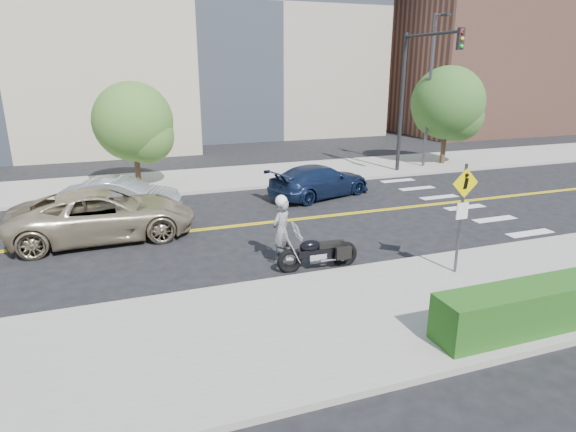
# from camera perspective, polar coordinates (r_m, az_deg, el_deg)

# --- Properties ---
(ground_plane) EXTENTS (120.00, 120.00, 0.00)m
(ground_plane) POSITION_cam_1_polar(r_m,az_deg,el_deg) (17.63, -4.84, -1.04)
(ground_plane) COLOR black
(ground_plane) RESTS_ON ground
(sidewalk_near) EXTENTS (60.00, 5.00, 0.15)m
(sidewalk_near) POSITION_cam_1_polar(r_m,az_deg,el_deg) (11.10, 5.42, -12.26)
(sidewalk_near) COLOR #9E9B91
(sidewalk_near) RESTS_ON ground_plane
(sidewalk_far) EXTENTS (60.00, 5.00, 0.15)m
(sidewalk_far) POSITION_cam_1_polar(r_m,az_deg,el_deg) (24.68, -9.35, 4.32)
(sidewalk_far) COLOR #9E9B91
(sidewalk_far) RESTS_ON ground_plane
(building_mid) EXTENTS (18.00, 14.00, 20.00)m
(building_mid) POSITION_cam_1_polar(r_m,az_deg,el_deg) (44.15, -3.75, 23.11)
(building_mid) COLOR #A39984
(building_mid) RESTS_ON ground_plane
(building_right) EXTENTS (14.00, 12.00, 12.00)m
(building_right) POSITION_cam_1_polar(r_m,az_deg,el_deg) (47.13, 21.20, 16.80)
(building_right) COLOR #8C5947
(building_right) RESTS_ON ground_plane
(lamp_post) EXTENTS (0.16, 0.16, 8.00)m
(lamp_post) POSITION_cam_1_polar(r_m,az_deg,el_deg) (27.91, 16.38, 13.82)
(lamp_post) COLOR #4C4C51
(lamp_post) RESTS_ON sidewalk_far
(traffic_light) EXTENTS (0.28, 4.50, 7.00)m
(traffic_light) POSITION_cam_1_polar(r_m,az_deg,el_deg) (25.59, 14.61, 14.87)
(traffic_light) COLOR black
(traffic_light) RESTS_ON sidewalk_far
(pedestrian_sign) EXTENTS (0.78, 0.08, 3.00)m
(pedestrian_sign) POSITION_cam_1_polar(r_m,az_deg,el_deg) (13.45, 19.93, 0.84)
(pedestrian_sign) COLOR #4C4C51
(pedestrian_sign) RESTS_ON sidewalk_near
(motorcyclist) EXTENTS (0.84, 0.76, 2.05)m
(motorcyclist) POSITION_cam_1_polar(r_m,az_deg,el_deg) (13.95, -0.79, -1.57)
(motorcyclist) COLOR silver
(motorcyclist) RESTS_ON ground
(motorcycle) EXTENTS (2.35, 0.77, 1.42)m
(motorcycle) POSITION_cam_1_polar(r_m,az_deg,el_deg) (13.64, 3.63, -3.45)
(motorcycle) COLOR black
(motorcycle) RESTS_ON ground
(suv) EXTENTS (6.00, 2.92, 1.64)m
(suv) POSITION_cam_1_polar(r_m,az_deg,el_deg) (17.10, -21.00, 0.14)
(suv) COLOR tan
(suv) RESTS_ON ground
(parked_car_silver) EXTENTS (4.66, 2.68, 1.45)m
(parked_car_silver) POSITION_cam_1_polar(r_m,az_deg,el_deg) (19.60, -19.20, 2.15)
(parked_car_silver) COLOR #A7ABAE
(parked_car_silver) RESTS_ON ground
(parked_car_blue) EXTENTS (5.24, 3.39, 1.41)m
(parked_car_blue) POSITION_cam_1_polar(r_m,az_deg,el_deg) (21.27, 3.78, 4.17)
(parked_car_blue) COLOR #18284A
(parked_car_blue) RESTS_ON ground
(tree_far_a) EXTENTS (3.60, 3.60, 4.92)m
(tree_far_a) POSITION_cam_1_polar(r_m,az_deg,el_deg) (23.40, -17.88, 10.58)
(tree_far_a) COLOR #382619
(tree_far_a) RESTS_ON ground
(tree_far_b) EXTENTS (4.05, 4.05, 5.59)m
(tree_far_b) POSITION_cam_1_polar(r_m,az_deg,el_deg) (29.09, 18.40, 12.60)
(tree_far_b) COLOR #382619
(tree_far_b) RESTS_ON ground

